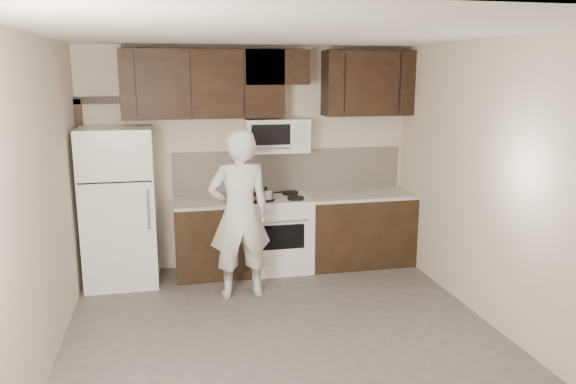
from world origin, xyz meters
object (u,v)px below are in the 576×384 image
object	(u,v)px
microwave	(276,135)
person	(240,214)
refrigerator	(119,207)
stove	(279,233)

from	to	relation	value
microwave	person	bearing A→B (deg)	-123.88
refrigerator	stove	bearing A→B (deg)	1.51
stove	refrigerator	size ratio (longest dim) A/B	0.52
stove	person	xyz separation A→B (m)	(-0.57, -0.73, 0.45)
refrigerator	microwave	bearing A→B (deg)	5.15
person	stove	bearing A→B (deg)	-131.20
microwave	person	distance (m)	1.26
microwave	refrigerator	bearing A→B (deg)	-174.85
stove	refrigerator	world-z (taller)	refrigerator
microwave	refrigerator	distance (m)	2.00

